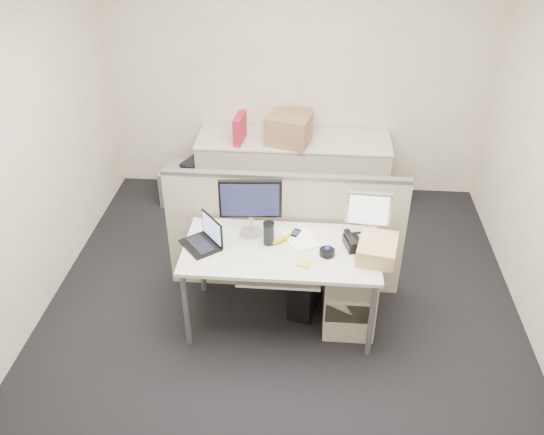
# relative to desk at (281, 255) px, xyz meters

# --- Properties ---
(floor) EXTENTS (4.00, 4.50, 0.01)m
(floor) POSITION_rel_desk_xyz_m (0.00, 0.00, -0.67)
(floor) COLOR black
(floor) RESTS_ON ground
(wall_back) EXTENTS (4.00, 0.02, 2.70)m
(wall_back) POSITION_rel_desk_xyz_m (0.00, 2.25, 0.69)
(wall_back) COLOR beige
(wall_back) RESTS_ON ground
(wall_left) EXTENTS (0.02, 4.50, 2.70)m
(wall_left) POSITION_rel_desk_xyz_m (-2.00, 0.00, 0.69)
(wall_left) COLOR beige
(wall_left) RESTS_ON ground
(desk) EXTENTS (1.50, 0.75, 0.73)m
(desk) POSITION_rel_desk_xyz_m (0.00, 0.00, 0.00)
(desk) COLOR silver
(desk) RESTS_ON floor
(keyboard_tray) EXTENTS (0.62, 0.32, 0.02)m
(keyboard_tray) POSITION_rel_desk_xyz_m (0.00, -0.18, -0.04)
(keyboard_tray) COLOR silver
(keyboard_tray) RESTS_ON desk
(drawer_pedestal) EXTENTS (0.40, 0.55, 0.65)m
(drawer_pedestal) POSITION_rel_desk_xyz_m (0.55, 0.05, -0.34)
(drawer_pedestal) COLOR #A9A495
(drawer_pedestal) RESTS_ON floor
(cubicle_partition) EXTENTS (2.00, 0.06, 1.10)m
(cubicle_partition) POSITION_rel_desk_xyz_m (0.00, 0.45, -0.11)
(cubicle_partition) COLOR #ABA288
(cubicle_partition) RESTS_ON floor
(back_counter) EXTENTS (2.00, 0.60, 0.72)m
(back_counter) POSITION_rel_desk_xyz_m (0.00, 1.93, -0.30)
(back_counter) COLOR #A9A495
(back_counter) RESTS_ON floor
(monitor_main) EXTENTS (0.50, 0.22, 0.48)m
(monitor_main) POSITION_rel_desk_xyz_m (-0.25, 0.18, 0.31)
(monitor_main) COLOR black
(monitor_main) RESTS_ON desk
(monitor_small) EXTENTS (0.35, 0.19, 0.41)m
(monitor_small) POSITION_rel_desk_xyz_m (0.65, 0.18, 0.27)
(monitor_small) COLOR #B7B7BC
(monitor_small) RESTS_ON desk
(laptop) EXTENTS (0.36, 0.37, 0.23)m
(laptop) POSITION_rel_desk_xyz_m (-0.62, -0.02, 0.18)
(laptop) COLOR black
(laptop) RESTS_ON desk
(trackball) EXTENTS (0.14, 0.14, 0.05)m
(trackball) POSITION_rel_desk_xyz_m (0.35, -0.05, 0.09)
(trackball) COLOR black
(trackball) RESTS_ON desk
(desk_phone) EXTENTS (0.27, 0.24, 0.07)m
(desk_phone) POSITION_rel_desk_xyz_m (0.60, 0.08, 0.10)
(desk_phone) COLOR black
(desk_phone) RESTS_ON desk
(paper_stack) EXTENTS (0.31, 0.34, 0.01)m
(paper_stack) POSITION_rel_desk_xyz_m (0.15, 0.12, 0.07)
(paper_stack) COLOR white
(paper_stack) RESTS_ON desk
(sticky_pad) EXTENTS (0.10, 0.10, 0.01)m
(sticky_pad) POSITION_rel_desk_xyz_m (0.18, -0.18, 0.07)
(sticky_pad) COLOR gold
(sticky_pad) RESTS_ON desk
(travel_mug) EXTENTS (0.11, 0.11, 0.18)m
(travel_mug) POSITION_rel_desk_xyz_m (-0.10, 0.06, 0.15)
(travel_mug) COLOR black
(travel_mug) RESTS_ON desk
(banana) EXTENTS (0.17, 0.18, 0.04)m
(banana) POSITION_rel_desk_xyz_m (0.00, 0.10, 0.09)
(banana) COLOR gold
(banana) RESTS_ON desk
(cellphone) EXTENTS (0.10, 0.13, 0.02)m
(cellphone) POSITION_rel_desk_xyz_m (0.10, 0.20, 0.07)
(cellphone) COLOR black
(cellphone) RESTS_ON desk
(manila_folders) EXTENTS (0.34, 0.40, 0.13)m
(manila_folders) POSITION_rel_desk_xyz_m (0.72, -0.04, 0.13)
(manila_folders) COLOR tan
(manila_folders) RESTS_ON desk
(keyboard) EXTENTS (0.42, 0.20, 0.02)m
(keyboard) POSITION_rel_desk_xyz_m (0.05, -0.14, -0.02)
(keyboard) COLOR black
(keyboard) RESTS_ON keyboard_tray
(pc_tower_desk) EXTENTS (0.29, 0.50, 0.44)m
(pc_tower_desk) POSITION_rel_desk_xyz_m (0.20, 0.20, -0.44)
(pc_tower_desk) COLOR black
(pc_tower_desk) RESTS_ON floor
(pc_tower_spare_dark) EXTENTS (0.35, 0.49, 0.43)m
(pc_tower_spare_dark) POSITION_rel_desk_xyz_m (-1.05, 2.03, -0.45)
(pc_tower_spare_dark) COLOR black
(pc_tower_spare_dark) RESTS_ON floor
(pc_tower_spare_silver) EXTENTS (0.25, 0.45, 0.39)m
(pc_tower_spare_silver) POSITION_rel_desk_xyz_m (-1.30, 1.84, -0.47)
(pc_tower_spare_silver) COLOR #B7B7BC
(pc_tower_spare_silver) RESTS_ON floor
(cardboard_box_left) EXTENTS (0.49, 0.42, 0.32)m
(cardboard_box_left) POSITION_rel_desk_xyz_m (-0.05, 1.81, 0.22)
(cardboard_box_left) COLOR #98664A
(cardboard_box_left) RESTS_ON back_counter
(cardboard_box_right) EXTENTS (0.37, 0.29, 0.26)m
(cardboard_box_right) POSITION_rel_desk_xyz_m (0.00, 2.05, 0.19)
(cardboard_box_right) COLOR #98664A
(cardboard_box_right) RESTS_ON back_counter
(red_binder) EXTENTS (0.11, 0.33, 0.30)m
(red_binder) POSITION_rel_desk_xyz_m (-0.55, 1.83, 0.21)
(red_binder) COLOR #B41733
(red_binder) RESTS_ON back_counter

